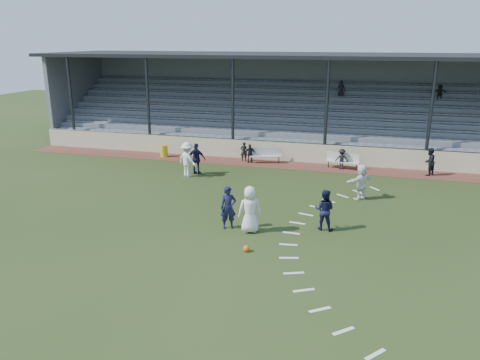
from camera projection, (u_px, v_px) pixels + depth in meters
name	position (u px, v px, depth m)	size (l,w,h in m)	color
ground	(224.00, 226.00, 19.69)	(90.00, 90.00, 0.00)	#273817
cinder_track	(274.00, 164.00, 29.38)	(34.00, 2.00, 0.02)	brown
retaining_wall	(277.00, 151.00, 30.17)	(34.00, 0.18, 1.20)	beige
bench_left	(266.00, 154.00, 29.60)	(2.03, 0.98, 0.95)	beige
bench_right	(343.00, 159.00, 28.22)	(2.04, 0.83, 0.95)	beige
trash_bin	(164.00, 151.00, 31.10)	(0.49, 0.49, 0.78)	gold
football	(247.00, 249.00, 17.29)	(0.24, 0.24, 0.24)	orange
player_white_lead	(250.00, 209.00, 18.84)	(0.94, 0.61, 1.93)	white
player_navy_lead	(228.00, 208.00, 19.22)	(0.66, 0.43, 1.80)	#131434
player_navy_mid	(324.00, 210.00, 19.12)	(0.83, 0.65, 1.72)	#131434
player_white_wing	(187.00, 160.00, 26.54)	(1.28, 0.74, 1.98)	white
player_navy_wing	(197.00, 159.00, 27.05)	(1.06, 0.44, 1.81)	#131434
player_white_back	(361.00, 182.00, 22.81)	(1.62, 0.52, 1.75)	white
official	(429.00, 162.00, 26.76)	(0.78, 0.61, 1.60)	black
sub_left_near	(244.00, 152.00, 29.89)	(0.46, 0.30, 1.25)	black
sub_left_far	(250.00, 153.00, 29.56)	(0.70, 0.29, 1.19)	black
sub_right	(342.00, 159.00, 28.07)	(0.81, 0.47, 1.25)	black
grandstand	(290.00, 116.00, 34.06)	(34.60, 9.00, 6.61)	slate
penalty_arc	(323.00, 236.00, 18.64)	(3.89, 14.63, 0.01)	white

